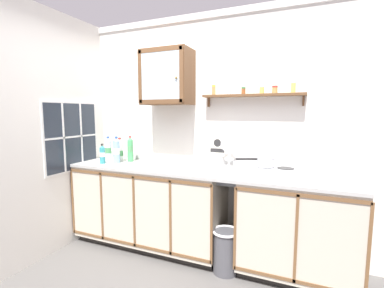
{
  "coord_description": "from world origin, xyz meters",
  "views": [
    {
      "loc": [
        0.99,
        -2.31,
        1.54
      ],
      "look_at": [
        -0.13,
        0.38,
        1.2
      ],
      "focal_mm": 25.14,
      "sensor_mm": 36.0,
      "label": 1
    }
  ],
  "objects_px": {
    "bottle_water_clear_4": "(108,149)",
    "warning_sign": "(217,146)",
    "sink": "(221,172)",
    "bottle_water_blue_2": "(117,151)",
    "wall_cabinet": "(167,77)",
    "trash_bin": "(226,250)",
    "bottle_detergent_teal_0": "(102,154)",
    "bottle_opaque_white_3": "(120,151)",
    "bottle_soda_green_1": "(130,149)",
    "mug": "(255,167)",
    "hot_plate_stove": "(275,172)",
    "saucepan": "(265,161)"
  },
  "relations": [
    {
      "from": "bottle_water_clear_4",
      "to": "warning_sign",
      "type": "distance_m",
      "value": 1.39
    },
    {
      "from": "sink",
      "to": "bottle_water_blue_2",
      "type": "bearing_deg",
      "value": -177.19
    },
    {
      "from": "sink",
      "to": "wall_cabinet",
      "type": "distance_m",
      "value": 1.2
    },
    {
      "from": "sink",
      "to": "trash_bin",
      "type": "bearing_deg",
      "value": -62.07
    },
    {
      "from": "bottle_detergent_teal_0",
      "to": "bottle_opaque_white_3",
      "type": "bearing_deg",
      "value": 69.17
    },
    {
      "from": "bottle_opaque_white_3",
      "to": "wall_cabinet",
      "type": "height_order",
      "value": "wall_cabinet"
    },
    {
      "from": "bottle_soda_green_1",
      "to": "bottle_opaque_white_3",
      "type": "bearing_deg",
      "value": -170.8
    },
    {
      "from": "wall_cabinet",
      "to": "trash_bin",
      "type": "relative_size",
      "value": 1.42
    },
    {
      "from": "bottle_soda_green_1",
      "to": "mug",
      "type": "xyz_separation_m",
      "value": [
        1.51,
        -0.02,
        -0.1
      ]
    },
    {
      "from": "hot_plate_stove",
      "to": "bottle_detergent_teal_0",
      "type": "xyz_separation_m",
      "value": [
        -1.93,
        -0.11,
        0.07
      ]
    },
    {
      "from": "bottle_soda_green_1",
      "to": "bottle_opaque_white_3",
      "type": "height_order",
      "value": "bottle_soda_green_1"
    },
    {
      "from": "sink",
      "to": "warning_sign",
      "type": "height_order",
      "value": "warning_sign"
    },
    {
      "from": "sink",
      "to": "trash_bin",
      "type": "xyz_separation_m",
      "value": [
        0.12,
        -0.23,
        -0.71
      ]
    },
    {
      "from": "bottle_soda_green_1",
      "to": "warning_sign",
      "type": "xyz_separation_m",
      "value": [
        1.05,
        0.17,
        0.08
      ]
    },
    {
      "from": "mug",
      "to": "warning_sign",
      "type": "height_order",
      "value": "warning_sign"
    },
    {
      "from": "bottle_water_blue_2",
      "to": "bottle_water_clear_4",
      "type": "distance_m",
      "value": 0.25
    },
    {
      "from": "saucepan",
      "to": "trash_bin",
      "type": "bearing_deg",
      "value": -147.38
    },
    {
      "from": "bottle_soda_green_1",
      "to": "bottle_water_blue_2",
      "type": "distance_m",
      "value": 0.17
    },
    {
      "from": "sink",
      "to": "saucepan",
      "type": "height_order",
      "value": "sink"
    },
    {
      "from": "bottle_water_blue_2",
      "to": "bottle_opaque_white_3",
      "type": "xyz_separation_m",
      "value": [
        -0.04,
        0.12,
        -0.02
      ]
    },
    {
      "from": "warning_sign",
      "to": "bottle_water_blue_2",
      "type": "bearing_deg",
      "value": -164.82
    },
    {
      "from": "bottle_water_clear_4",
      "to": "wall_cabinet",
      "type": "distance_m",
      "value": 1.18
    },
    {
      "from": "bottle_water_clear_4",
      "to": "warning_sign",
      "type": "height_order",
      "value": "warning_sign"
    },
    {
      "from": "bottle_opaque_white_3",
      "to": "bottle_soda_green_1",
      "type": "bearing_deg",
      "value": 9.2
    },
    {
      "from": "bottle_soda_green_1",
      "to": "mug",
      "type": "bearing_deg",
      "value": -0.88
    },
    {
      "from": "bottle_detergent_teal_0",
      "to": "mug",
      "type": "distance_m",
      "value": 1.74
    },
    {
      "from": "bottle_opaque_white_3",
      "to": "bottle_water_clear_4",
      "type": "xyz_separation_m",
      "value": [
        -0.18,
        0.0,
        0.01
      ]
    },
    {
      "from": "bottle_soda_green_1",
      "to": "wall_cabinet",
      "type": "distance_m",
      "value": 0.97
    },
    {
      "from": "wall_cabinet",
      "to": "hot_plate_stove",
      "type": "bearing_deg",
      "value": -6.85
    },
    {
      "from": "hot_plate_stove",
      "to": "trash_bin",
      "type": "height_order",
      "value": "hot_plate_stove"
    },
    {
      "from": "bottle_soda_green_1",
      "to": "bottle_water_clear_4",
      "type": "xyz_separation_m",
      "value": [
        -0.32,
        -0.02,
        -0.01
      ]
    },
    {
      "from": "bottle_opaque_white_3",
      "to": "bottle_water_clear_4",
      "type": "relative_size",
      "value": 0.98
    },
    {
      "from": "hot_plate_stove",
      "to": "bottle_soda_green_1",
      "type": "relative_size",
      "value": 1.22
    },
    {
      "from": "sink",
      "to": "bottle_water_clear_4",
      "type": "distance_m",
      "value": 1.5
    },
    {
      "from": "saucepan",
      "to": "bottle_detergent_teal_0",
      "type": "relative_size",
      "value": 1.51
    },
    {
      "from": "mug",
      "to": "warning_sign",
      "type": "bearing_deg",
      "value": 157.09
    },
    {
      "from": "bottle_water_blue_2",
      "to": "warning_sign",
      "type": "xyz_separation_m",
      "value": [
        1.15,
        0.31,
        0.08
      ]
    },
    {
      "from": "sink",
      "to": "bottle_detergent_teal_0",
      "type": "xyz_separation_m",
      "value": [
        -1.39,
        -0.16,
        0.12
      ]
    },
    {
      "from": "bottle_water_clear_4",
      "to": "wall_cabinet",
      "type": "xyz_separation_m",
      "value": [
        0.83,
        0.03,
        0.84
      ]
    },
    {
      "from": "sink",
      "to": "saucepan",
      "type": "bearing_deg",
      "value": -4.33
    },
    {
      "from": "bottle_detergent_teal_0",
      "to": "bottle_opaque_white_3",
      "type": "relative_size",
      "value": 0.8
    },
    {
      "from": "bottle_detergent_teal_0",
      "to": "mug",
      "type": "height_order",
      "value": "bottle_detergent_teal_0"
    },
    {
      "from": "bottle_soda_green_1",
      "to": "bottle_water_clear_4",
      "type": "distance_m",
      "value": 0.32
    },
    {
      "from": "trash_bin",
      "to": "bottle_soda_green_1",
      "type": "bearing_deg",
      "value": 166.39
    },
    {
      "from": "bottle_detergent_teal_0",
      "to": "trash_bin",
      "type": "relative_size",
      "value": 0.55
    },
    {
      "from": "sink",
      "to": "saucepan",
      "type": "xyz_separation_m",
      "value": [
        0.44,
        -0.03,
        0.14
      ]
    },
    {
      "from": "saucepan",
      "to": "mug",
      "type": "bearing_deg",
      "value": 138.77
    },
    {
      "from": "bottle_detergent_teal_0",
      "to": "bottle_water_clear_4",
      "type": "relative_size",
      "value": 0.79
    },
    {
      "from": "saucepan",
      "to": "bottle_water_clear_4",
      "type": "relative_size",
      "value": 1.18
    },
    {
      "from": "saucepan",
      "to": "bottle_opaque_white_3",
      "type": "bearing_deg",
      "value": 177.04
    }
  ]
}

